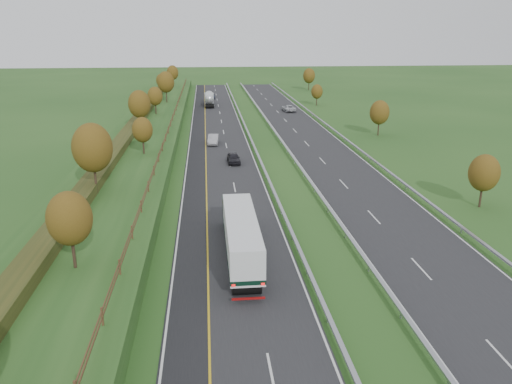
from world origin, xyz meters
TOP-DOWN VIEW (x-y plane):
  - ground at (8.00, 55.00)m, footprint 400.00×400.00m
  - near_carriageway at (0.00, 60.00)m, footprint 10.50×200.00m
  - far_carriageway at (16.50, 60.00)m, footprint 10.50×200.00m
  - hard_shoulder at (-3.75, 60.00)m, footprint 3.00×200.00m
  - lane_markings at (6.40, 59.88)m, footprint 26.75×200.00m
  - embankment_left at (-13.00, 60.00)m, footprint 12.00×200.00m
  - hedge_left at (-15.00, 60.00)m, footprint 2.20×180.00m
  - fence_left at (-8.50, 59.59)m, footprint 0.12×189.06m
  - median_barrier_near at (5.70, 60.00)m, footprint 0.32×200.00m
  - median_barrier_far at (10.80, 60.00)m, footprint 0.32×200.00m
  - outer_barrier_far at (22.30, 60.00)m, footprint 0.32×200.00m
  - trees_left at (-12.64, 56.63)m, footprint 6.64×164.30m
  - trees_far at (29.80, 89.21)m, footprint 8.45×118.60m
  - box_lorry at (0.60, 14.53)m, footprint 2.58×16.28m
  - road_tanker at (-1.05, 107.44)m, footprint 2.40×11.22m
  - car_dark_near at (1.84, 47.02)m, footprint 1.95×4.52m
  - car_silver_mid at (-0.89, 60.48)m, footprint 2.14×5.08m
  - car_small_far at (-0.33, 119.30)m, footprint 2.38×4.62m
  - car_oncoming at (18.01, 95.43)m, footprint 3.07×5.79m

SIDE VIEW (x-z plane):
  - ground at x=8.00m, z-range 0.00..0.00m
  - near_carriageway at x=0.00m, z-range 0.00..0.04m
  - far_carriageway at x=16.50m, z-range 0.00..0.04m
  - hard_shoulder at x=-3.75m, z-range 0.00..0.04m
  - lane_markings at x=6.40m, z-range 0.04..0.05m
  - median_barrier_near at x=5.70m, z-range 0.26..0.97m
  - median_barrier_far at x=10.80m, z-range 0.26..0.97m
  - outer_barrier_far at x=22.30m, z-range 0.26..0.97m
  - car_small_far at x=-0.33m, z-range 0.04..1.32m
  - car_dark_near at x=1.84m, z-range 0.04..1.56m
  - car_oncoming at x=18.01m, z-range 0.04..1.59m
  - car_silver_mid at x=-0.89m, z-range 0.04..1.67m
  - embankment_left at x=-13.00m, z-range 0.00..2.00m
  - road_tanker at x=-1.05m, z-range 0.13..3.59m
  - box_lorry at x=0.60m, z-range 0.30..4.36m
  - hedge_left at x=-15.00m, z-range 2.00..3.10m
  - fence_left at x=-8.50m, z-range 2.13..3.33m
  - trees_far at x=29.80m, z-range 0.69..7.81m
  - trees_left at x=-12.64m, z-range 2.53..10.20m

